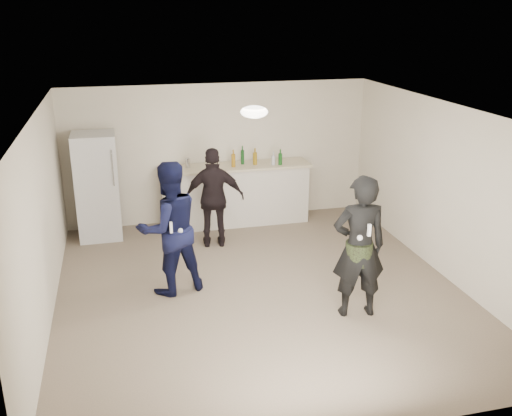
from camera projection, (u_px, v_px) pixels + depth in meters
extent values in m
plane|color=#6B5B4C|center=(259.00, 290.00, 7.98)|extent=(6.00, 6.00, 0.00)
plane|color=silver|center=(260.00, 112.00, 7.15)|extent=(6.00, 6.00, 0.00)
plane|color=beige|center=(219.00, 153.00, 10.32)|extent=(6.00, 0.00, 6.00)
plane|color=beige|center=(347.00, 318.00, 4.82)|extent=(6.00, 0.00, 6.00)
plane|color=beige|center=(41.00, 223.00, 6.95)|extent=(0.00, 6.00, 6.00)
plane|color=beige|center=(445.00, 191.00, 8.19)|extent=(0.00, 6.00, 6.00)
cube|color=beige|center=(236.00, 196.00, 10.31)|extent=(2.60, 0.56, 1.05)
cube|color=beige|center=(235.00, 167.00, 10.13)|extent=(2.68, 0.64, 0.04)
cube|color=silver|center=(97.00, 186.00, 9.58)|extent=(0.70, 0.70, 1.80)
cylinder|color=#B6B5BA|center=(113.00, 168.00, 9.17)|extent=(0.02, 0.02, 0.60)
ellipsoid|color=white|center=(254.00, 112.00, 7.45)|extent=(0.36, 0.36, 0.16)
cylinder|color=silver|center=(188.00, 163.00, 9.96)|extent=(0.08, 0.08, 0.17)
imported|color=#101443|center=(169.00, 228.00, 7.67)|extent=(1.06, 0.93, 1.86)
imported|color=black|center=(359.00, 247.00, 7.07)|extent=(0.72, 0.52, 1.86)
cylinder|color=#283819|center=(359.00, 253.00, 7.10)|extent=(0.34, 0.34, 0.28)
imported|color=black|center=(214.00, 198.00, 9.23)|extent=(1.02, 0.54, 1.65)
cube|color=silver|center=(171.00, 227.00, 7.38)|extent=(0.04, 0.04, 0.15)
sphere|color=silver|center=(180.00, 231.00, 7.45)|extent=(0.07, 0.07, 0.07)
cube|color=white|center=(369.00, 230.00, 6.74)|extent=(0.04, 0.04, 0.15)
sphere|color=silver|center=(360.00, 238.00, 6.78)|extent=(0.07, 0.07, 0.07)
cylinder|color=#8A6814|center=(255.00, 159.00, 10.14)|extent=(0.08, 0.08, 0.22)
cylinder|color=#124117|center=(243.00, 157.00, 10.17)|extent=(0.06, 0.06, 0.25)
cylinder|color=#9E6D17|center=(233.00, 161.00, 9.99)|extent=(0.07, 0.07, 0.23)
cylinder|color=#164F18|center=(280.00, 159.00, 10.13)|extent=(0.07, 0.07, 0.21)
cylinder|color=silver|center=(273.00, 160.00, 10.13)|extent=(0.07, 0.07, 0.17)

